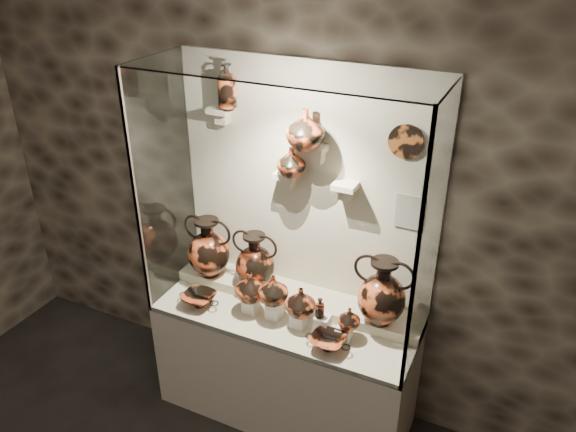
% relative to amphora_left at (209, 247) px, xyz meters
% --- Properties ---
extents(wall_back, '(5.00, 0.02, 3.20)m').
position_rel_amphora_left_xyz_m(wall_back, '(0.63, 0.20, 0.48)').
color(wall_back, black).
rests_on(wall_back, ground).
extents(plinth, '(1.70, 0.60, 0.80)m').
position_rel_amphora_left_xyz_m(plinth, '(0.63, -0.12, -0.72)').
color(plinth, beige).
rests_on(plinth, floor).
extents(front_tier, '(1.68, 0.58, 0.03)m').
position_rel_amphora_left_xyz_m(front_tier, '(0.63, -0.12, -0.30)').
color(front_tier, beige).
rests_on(front_tier, plinth).
extents(rear_tier, '(1.70, 0.25, 0.10)m').
position_rel_amphora_left_xyz_m(rear_tier, '(0.63, 0.06, -0.27)').
color(rear_tier, beige).
rests_on(rear_tier, plinth).
extents(back_panel, '(1.70, 0.03, 1.60)m').
position_rel_amphora_left_xyz_m(back_panel, '(0.63, 0.20, 0.48)').
color(back_panel, beige).
rests_on(back_panel, plinth).
extents(glass_front, '(1.70, 0.01, 1.60)m').
position_rel_amphora_left_xyz_m(glass_front, '(0.63, -0.41, 0.48)').
color(glass_front, white).
rests_on(glass_front, plinth).
extents(glass_left, '(0.01, 0.60, 1.60)m').
position_rel_amphora_left_xyz_m(glass_left, '(-0.22, -0.12, 0.48)').
color(glass_left, white).
rests_on(glass_left, plinth).
extents(glass_right, '(0.01, 0.60, 1.60)m').
position_rel_amphora_left_xyz_m(glass_right, '(1.47, -0.12, 0.48)').
color(glass_right, white).
rests_on(glass_right, plinth).
extents(glass_top, '(1.70, 0.60, 0.01)m').
position_rel_amphora_left_xyz_m(glass_top, '(0.63, -0.12, 1.28)').
color(glass_top, white).
rests_on(glass_top, back_panel).
extents(frame_post_left, '(0.02, 0.02, 1.60)m').
position_rel_amphora_left_xyz_m(frame_post_left, '(-0.21, -0.41, 0.48)').
color(frame_post_left, gray).
rests_on(frame_post_left, plinth).
extents(frame_post_right, '(0.02, 0.02, 1.60)m').
position_rel_amphora_left_xyz_m(frame_post_right, '(1.47, -0.41, 0.48)').
color(frame_post_right, gray).
rests_on(frame_post_right, plinth).
extents(pedestal_a, '(0.09, 0.09, 0.10)m').
position_rel_amphora_left_xyz_m(pedestal_a, '(0.41, -0.17, -0.24)').
color(pedestal_a, silver).
rests_on(pedestal_a, front_tier).
extents(pedestal_b, '(0.09, 0.09, 0.13)m').
position_rel_amphora_left_xyz_m(pedestal_b, '(0.58, -0.17, -0.22)').
color(pedestal_b, silver).
rests_on(pedestal_b, front_tier).
extents(pedestal_c, '(0.09, 0.09, 0.09)m').
position_rel_amphora_left_xyz_m(pedestal_c, '(0.75, -0.17, -0.24)').
color(pedestal_c, silver).
rests_on(pedestal_c, front_tier).
extents(pedestal_d, '(0.09, 0.09, 0.12)m').
position_rel_amphora_left_xyz_m(pedestal_d, '(0.91, -0.17, -0.23)').
color(pedestal_d, silver).
rests_on(pedestal_d, front_tier).
extents(pedestal_e, '(0.09, 0.09, 0.08)m').
position_rel_amphora_left_xyz_m(pedestal_e, '(1.05, -0.17, -0.25)').
color(pedestal_e, silver).
rests_on(pedestal_e, front_tier).
extents(bracket_ul, '(0.14, 0.12, 0.04)m').
position_rel_amphora_left_xyz_m(bracket_ul, '(0.08, 0.12, 0.93)').
color(bracket_ul, beige).
rests_on(bracket_ul, back_panel).
extents(bracket_ca, '(0.14, 0.12, 0.04)m').
position_rel_amphora_left_xyz_m(bracket_ca, '(0.53, 0.12, 0.58)').
color(bracket_ca, beige).
rests_on(bracket_ca, back_panel).
extents(bracket_cb, '(0.10, 0.12, 0.04)m').
position_rel_amphora_left_xyz_m(bracket_cb, '(0.73, 0.12, 0.78)').
color(bracket_cb, beige).
rests_on(bracket_cb, back_panel).
extents(bracket_cc, '(0.14, 0.12, 0.04)m').
position_rel_amphora_left_xyz_m(bracket_cc, '(0.91, 0.12, 0.58)').
color(bracket_cc, beige).
rests_on(bracket_cc, back_panel).
extents(amphora_left, '(0.35, 0.35, 0.43)m').
position_rel_amphora_left_xyz_m(amphora_left, '(0.00, 0.00, 0.00)').
color(amphora_left, '#D05327').
rests_on(amphora_left, rear_tier).
extents(amphora_mid, '(0.32, 0.32, 0.39)m').
position_rel_amphora_left_xyz_m(amphora_mid, '(0.35, 0.02, -0.02)').
color(amphora_mid, '#A83C1D').
rests_on(amphora_mid, rear_tier).
extents(amphora_right, '(0.43, 0.43, 0.44)m').
position_rel_amphora_left_xyz_m(amphora_right, '(1.22, -0.00, 0.00)').
color(amphora_right, '#D05327').
rests_on(amphora_right, rear_tier).
extents(jug_a, '(0.23, 0.23, 0.20)m').
position_rel_amphora_left_xyz_m(jug_a, '(0.42, -0.18, -0.08)').
color(jug_a, '#D05327').
rests_on(jug_a, pedestal_a).
extents(jug_b, '(0.23, 0.23, 0.20)m').
position_rel_amphora_left_xyz_m(jug_b, '(0.58, -0.18, -0.06)').
color(jug_b, '#A83C1D').
rests_on(jug_b, pedestal_b).
extents(jug_c, '(0.25, 0.25, 0.20)m').
position_rel_amphora_left_xyz_m(jug_c, '(0.77, -0.18, -0.10)').
color(jug_c, '#D05327').
rests_on(jug_c, pedestal_c).
extents(jug_e, '(0.18, 0.18, 0.14)m').
position_rel_amphora_left_xyz_m(jug_e, '(1.07, -0.16, -0.13)').
color(jug_e, '#D05327').
rests_on(jug_e, pedestal_e).
extents(lekythos_small, '(0.08, 0.08, 0.15)m').
position_rel_amphora_left_xyz_m(lekythos_small, '(0.90, -0.18, -0.09)').
color(lekythos_small, '#A83C1D').
rests_on(lekythos_small, pedestal_d).
extents(kylix_left, '(0.34, 0.32, 0.11)m').
position_rel_amphora_left_xyz_m(kylix_left, '(0.08, -0.26, -0.23)').
color(kylix_left, '#A83C1D').
rests_on(kylix_left, front_tier).
extents(kylix_right, '(0.32, 0.30, 0.11)m').
position_rel_amphora_left_xyz_m(kylix_right, '(1.00, -0.29, -0.23)').
color(kylix_right, '#D05327').
rests_on(kylix_right, front_tier).
extents(lekythos_tall, '(0.14, 0.14, 0.31)m').
position_rel_amphora_left_xyz_m(lekythos_tall, '(0.15, 0.10, 1.11)').
color(lekythos_tall, '#D05327').
rests_on(lekythos_tall, bracket_ul).
extents(ovoid_vase_a, '(0.20, 0.20, 0.18)m').
position_rel_amphora_left_xyz_m(ovoid_vase_a, '(0.58, 0.09, 0.69)').
color(ovoid_vase_a, '#A83C1D').
rests_on(ovoid_vase_a, bracket_ca).
extents(ovoid_vase_b, '(0.29, 0.29, 0.23)m').
position_rel_amphora_left_xyz_m(ovoid_vase_b, '(0.68, 0.06, 0.92)').
color(ovoid_vase_b, '#A83C1D').
rests_on(ovoid_vase_b, bracket_cb).
extents(wall_plate, '(0.20, 0.02, 0.20)m').
position_rel_amphora_left_xyz_m(wall_plate, '(1.23, 0.17, 0.89)').
color(wall_plate, '#A25020').
rests_on(wall_plate, back_panel).
extents(info_placard, '(0.16, 0.01, 0.21)m').
position_rel_amphora_left_xyz_m(info_placard, '(1.29, 0.18, 0.47)').
color(info_placard, beige).
rests_on(info_placard, back_panel).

